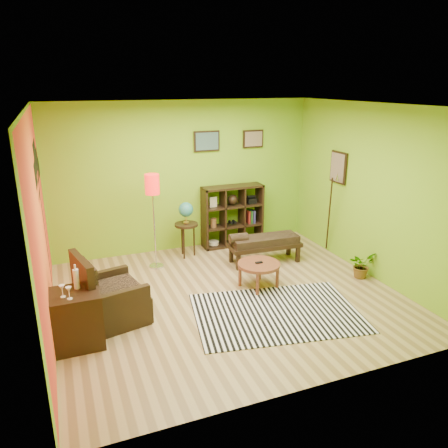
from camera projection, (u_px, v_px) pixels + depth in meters
name	position (u px, v px, depth m)	size (l,w,h in m)	color
ground	(229.00, 296.00, 6.62)	(5.00, 5.00, 0.00)	tan
room_shell	(222.00, 180.00, 6.04)	(5.04, 4.54, 2.82)	#7CB51E
zebra_rug	(277.00, 313.00, 6.14)	(2.29, 1.55, 0.01)	white
coffee_table	(259.00, 266.00, 6.82)	(0.66, 0.66, 0.43)	brown
armchair	(108.00, 301.00, 5.86)	(0.97, 0.97, 0.99)	black
side_cabinet	(77.00, 318.00, 5.31)	(0.60, 0.54, 1.02)	black
floor_lamp	(153.00, 193.00, 7.26)	(0.25, 0.25, 1.65)	silver
globe_table	(186.00, 216.00, 7.91)	(0.42, 0.42, 1.04)	black
cube_shelf	(233.00, 216.00, 8.55)	(1.20, 0.35, 1.20)	black
bench	(263.00, 242.00, 7.76)	(1.33, 0.53, 0.60)	black
potted_plant	(361.00, 268.00, 7.22)	(0.39, 0.44, 0.34)	#26661E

